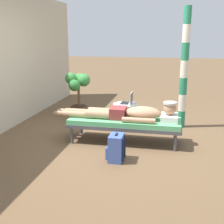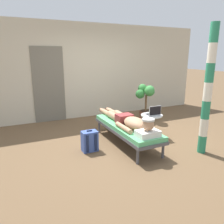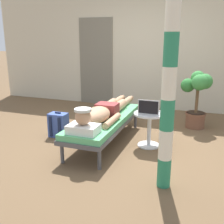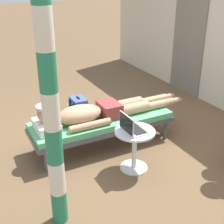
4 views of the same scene
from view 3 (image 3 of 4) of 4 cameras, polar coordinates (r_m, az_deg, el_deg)
The scene contains 10 objects.
ground_plane at distance 4.50m, azimuth 1.01°, elevation -5.65°, with size 40.00×40.00×0.00m, color brown.
house_wall_back at distance 6.40m, azimuth 6.63°, elevation 13.06°, with size 7.60×0.20×2.70m, color beige.
house_door_panel at distance 6.68m, azimuth -3.37°, elevation 10.41°, with size 0.84×0.03×2.04m, color #6D6759.
lounge_chair at distance 4.25m, azimuth -1.55°, elevation -2.01°, with size 0.63×1.94×0.42m.
person_reclining at distance 4.12m, azimuth -2.01°, elevation -0.06°, with size 0.53×2.17×0.33m.
side_table at distance 4.15m, azimuth 7.84°, elevation -2.45°, with size 0.48×0.48×0.52m.
laptop at distance 4.04m, azimuth 7.80°, elevation 0.37°, with size 0.31×0.24×0.23m.
backpack at distance 4.64m, azimuth -11.12°, elevation -2.71°, with size 0.30×0.26×0.42m.
potted_plant at distance 5.13m, azimuth 17.40°, elevation 3.44°, with size 0.55×0.55×1.02m.
porch_post at distance 2.85m, azimuth 11.87°, elevation 5.94°, with size 0.15×0.15×2.35m.
Camera 3 is at (1.35, -3.96, 1.65)m, focal length 43.62 mm.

